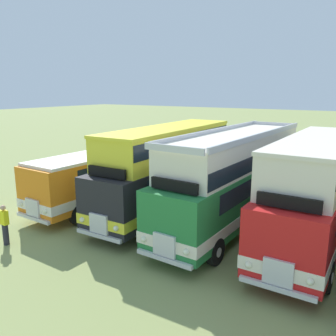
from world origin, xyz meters
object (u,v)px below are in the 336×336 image
object	(u,v)px
bus_third_in_row	(236,176)
marshal_person	(5,225)
bus_first_in_row	(114,171)
bus_second_in_row	(168,166)
bus_fourth_in_row	(315,188)

from	to	relation	value
bus_third_in_row	marshal_person	size ratio (longest dim) A/B	6.76
bus_first_in_row	bus_third_in_row	size ratio (longest dim) A/B	0.93
bus_second_in_row	bus_fourth_in_row	world-z (taller)	same
bus_second_in_row	bus_fourth_in_row	bearing A→B (deg)	-2.50
bus_first_in_row	bus_fourth_in_row	bearing A→B (deg)	-0.98
bus_first_in_row	bus_third_in_row	bearing A→B (deg)	3.10
bus_second_in_row	bus_third_in_row	bearing A→B (deg)	4.13
bus_fourth_in_row	marshal_person	distance (m)	12.83
bus_third_in_row	bus_fourth_in_row	distance (m)	3.67
bus_third_in_row	bus_fourth_in_row	world-z (taller)	bus_third_in_row
marshal_person	bus_third_in_row	bearing A→B (deg)	46.19
bus_third_in_row	marshal_person	world-z (taller)	bus_third_in_row
marshal_person	bus_first_in_row	bearing A→B (deg)	91.22
bus_fourth_in_row	bus_third_in_row	bearing A→B (deg)	170.91
bus_fourth_in_row	marshal_person	world-z (taller)	bus_fourth_in_row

